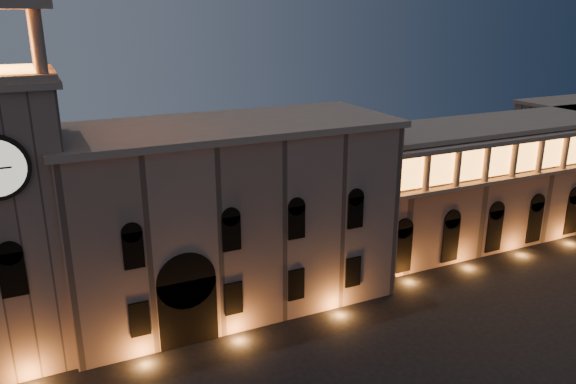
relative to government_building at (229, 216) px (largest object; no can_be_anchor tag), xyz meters
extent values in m
cube|color=#8F705E|center=(0.08, 0.07, -0.27)|extent=(30.00, 12.00, 17.00)
cube|color=#A0866E|center=(0.08, 0.07, 8.53)|extent=(30.80, 12.80, 0.60)
cube|color=black|center=(-5.92, -5.33, -5.77)|extent=(5.00, 1.40, 6.00)
cylinder|color=black|center=(-5.92, -5.33, -2.77)|extent=(5.00, 1.40, 5.00)
cube|color=orange|center=(-5.92, -5.53, -5.97)|extent=(4.20, 0.20, 5.00)
cube|color=#8F705E|center=(-18.42, -0.93, 2.23)|extent=(9.00, 9.00, 22.00)
cylinder|color=#A0866E|center=(-14.62, -4.73, 16.33)|extent=(0.76, 0.76, 4.20)
cylinder|color=#A0866E|center=(-14.62, 2.87, 16.33)|extent=(0.76, 0.76, 4.20)
cylinder|color=#A0866E|center=(-14.62, -0.93, 16.33)|extent=(0.76, 0.76, 4.20)
cube|color=#8A6A58|center=(34.08, 2.07, -1.77)|extent=(40.00, 10.00, 14.00)
cube|color=#A0866E|center=(34.08, 2.07, 5.48)|extent=(40.60, 10.60, 0.50)
cube|color=#A0866E|center=(34.08, -3.43, 0.53)|extent=(40.00, 1.20, 0.40)
cube|color=#A0866E|center=(34.08, -3.43, 4.83)|extent=(40.00, 1.40, 0.50)
cube|color=orange|center=(34.08, -2.88, 2.73)|extent=(38.00, 0.15, 3.60)
cylinder|color=#A0866E|center=(16.08, -3.43, 2.73)|extent=(0.70, 0.70, 4.00)
cylinder|color=#A0866E|center=(20.08, -3.43, 2.73)|extent=(0.70, 0.70, 4.00)
cylinder|color=#A0866E|center=(24.08, -3.43, 2.73)|extent=(0.70, 0.70, 4.00)
cylinder|color=#A0866E|center=(28.08, -3.43, 2.73)|extent=(0.70, 0.70, 4.00)
cylinder|color=#A0866E|center=(32.08, -3.43, 2.73)|extent=(0.70, 0.70, 4.00)
cylinder|color=#A0866E|center=(36.08, -3.43, 2.73)|extent=(0.70, 0.70, 4.00)
cylinder|color=#A0866E|center=(40.08, -3.43, 2.73)|extent=(0.70, 0.70, 4.00)
camera|label=1|loc=(-16.06, -46.97, 18.34)|focal=35.00mm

